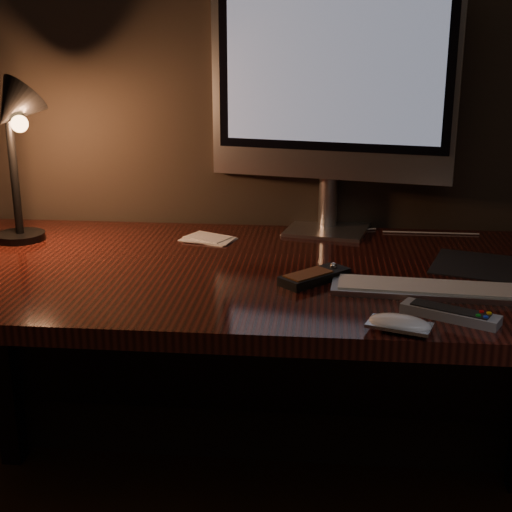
# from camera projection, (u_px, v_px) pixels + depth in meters

# --- Properties ---
(desk) EXTENTS (1.60, 0.75, 0.75)m
(desk) POSITION_uv_depth(u_px,v_px,m) (248.00, 310.00, 1.70)
(desk) COLOR #35110C
(desk) RESTS_ON ground
(monitor) EXTENTS (0.61, 0.22, 0.65)m
(monitor) POSITION_uv_depth(u_px,v_px,m) (332.00, 82.00, 1.77)
(monitor) COLOR silver
(monitor) RESTS_ON desk
(keyboard) EXTENTS (0.40, 0.14, 0.01)m
(keyboard) POSITION_uv_depth(u_px,v_px,m) (430.00, 289.00, 1.43)
(keyboard) COLOR silver
(keyboard) RESTS_ON desk
(mousepad) EXTENTS (0.30, 0.27, 0.00)m
(mousepad) POSITION_uv_depth(u_px,v_px,m) (491.00, 267.00, 1.59)
(mousepad) COLOR black
(mousepad) RESTS_ON desk
(mouse) EXTENTS (0.12, 0.09, 0.02)m
(mouse) POSITION_uv_depth(u_px,v_px,m) (400.00, 326.00, 1.24)
(mouse) COLOR white
(mouse) RESTS_ON desk
(media_remote) EXTENTS (0.15, 0.16, 0.03)m
(media_remote) POSITION_uv_depth(u_px,v_px,m) (315.00, 276.00, 1.50)
(media_remote) COLOR black
(media_remote) RESTS_ON desk
(tv_remote) EXTENTS (0.18, 0.12, 0.02)m
(tv_remote) POSITION_uv_depth(u_px,v_px,m) (450.00, 314.00, 1.30)
(tv_remote) COLOR gray
(tv_remote) RESTS_ON desk
(papers) EXTENTS (0.15, 0.13, 0.01)m
(papers) POSITION_uv_depth(u_px,v_px,m) (208.00, 239.00, 1.80)
(papers) COLOR white
(papers) RESTS_ON desk
(desk_lamp) EXTENTS (0.20, 0.22, 0.41)m
(desk_lamp) POSITION_uv_depth(u_px,v_px,m) (14.00, 132.00, 1.69)
(desk_lamp) COLOR black
(desk_lamp) RESTS_ON desk
(cable) EXTENTS (0.51, 0.07, 0.00)m
(cable) POSITION_uv_depth(u_px,v_px,m) (380.00, 234.00, 1.85)
(cable) COLOR white
(cable) RESTS_ON desk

